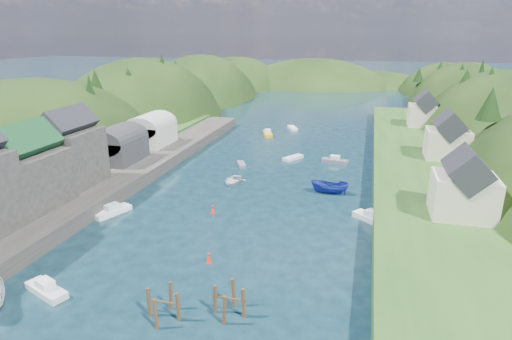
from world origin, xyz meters
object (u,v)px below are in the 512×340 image
(piling_cluster_near, at_px, (163,307))
(channel_buoy_near, at_px, (209,258))
(piling_cluster_far, at_px, (229,304))
(channel_buoy_far, at_px, (213,210))

(piling_cluster_near, bearing_deg, channel_buoy_near, 87.84)
(piling_cluster_far, xyz_separation_m, channel_buoy_far, (-9.00, 20.30, -0.64))
(channel_buoy_far, bearing_deg, piling_cluster_far, -66.08)
(piling_cluster_near, xyz_separation_m, piling_cluster_far, (5.25, 1.87, 0.02))
(piling_cluster_far, bearing_deg, channel_buoy_far, 113.92)
(channel_buoy_near, distance_m, channel_buoy_far, 13.03)
(piling_cluster_near, relative_size, channel_buoy_far, 3.04)
(piling_cluster_near, height_order, piling_cluster_far, piling_cluster_far)
(piling_cluster_far, relative_size, channel_buoy_near, 3.07)
(piling_cluster_far, bearing_deg, piling_cluster_near, -160.38)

